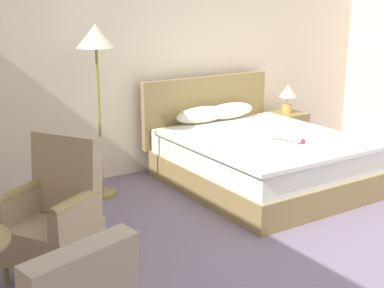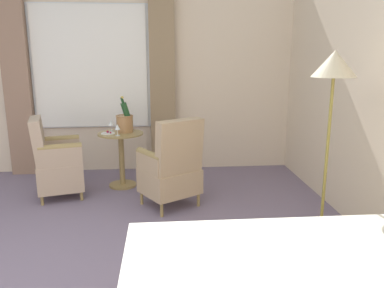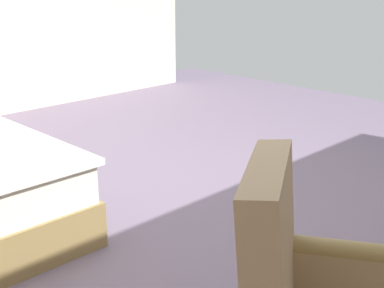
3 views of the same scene
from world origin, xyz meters
name	(u,v)px [view 3 (image 3 of 3)]	position (x,y,z in m)	size (l,w,h in m)	color
ground_plane	(185,204)	(0.00, 0.00, 0.00)	(8.09, 8.09, 0.00)	slate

